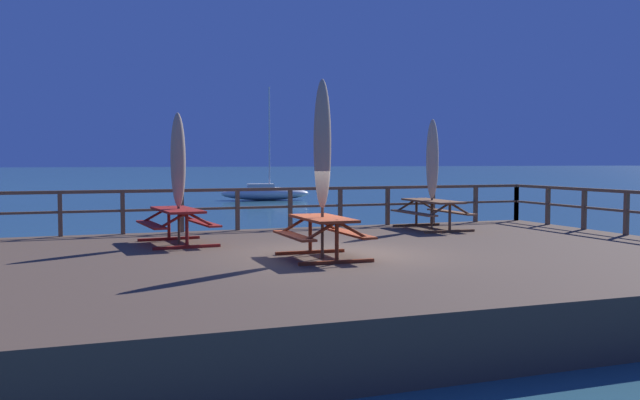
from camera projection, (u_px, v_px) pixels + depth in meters
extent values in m
plane|color=#2D5B6B|center=(334.00, 300.00, 13.20)|extent=(600.00, 600.00, 0.00)
cube|color=brown|center=(334.00, 277.00, 13.17)|extent=(16.03, 10.44, 0.89)
cube|color=brown|center=(264.00, 189.00, 17.84)|extent=(15.73, 0.09, 0.08)
cube|color=brown|center=(264.00, 207.00, 17.87)|extent=(15.73, 0.07, 0.06)
cube|color=brown|center=(60.00, 214.00, 16.17)|extent=(0.10, 0.10, 1.05)
cube|color=brown|center=(123.00, 213.00, 16.65)|extent=(0.10, 0.10, 1.05)
cube|color=brown|center=(182.00, 211.00, 17.14)|extent=(0.10, 0.10, 1.05)
cube|color=brown|center=(237.00, 210.00, 17.63)|extent=(0.10, 0.10, 1.05)
cube|color=brown|center=(290.00, 209.00, 18.12)|extent=(0.10, 0.10, 1.05)
cube|color=brown|center=(340.00, 207.00, 18.60)|extent=(0.10, 0.10, 1.05)
cube|color=brown|center=(388.00, 206.00, 19.09)|extent=(0.10, 0.10, 1.05)
cube|color=brown|center=(433.00, 205.00, 19.58)|extent=(0.10, 0.10, 1.05)
cube|color=brown|center=(476.00, 204.00, 20.07)|extent=(0.10, 0.10, 1.05)
cube|color=brown|center=(516.00, 203.00, 20.55)|extent=(0.10, 0.10, 1.05)
cube|color=brown|center=(626.00, 213.00, 16.48)|extent=(0.10, 0.10, 1.05)
cube|color=brown|center=(584.00, 209.00, 17.84)|extent=(0.10, 0.10, 1.05)
cube|color=brown|center=(548.00, 206.00, 19.19)|extent=(0.10, 0.10, 1.05)
cube|color=brown|center=(516.00, 203.00, 20.55)|extent=(0.10, 0.10, 1.05)
cube|color=#993819|center=(323.00, 218.00, 12.50)|extent=(0.76, 1.77, 0.05)
cube|color=#993819|center=(351.00, 234.00, 12.70)|extent=(0.28, 1.77, 0.04)
cube|color=#993819|center=(294.00, 236.00, 12.32)|extent=(0.28, 1.77, 0.04)
cube|color=maroon|center=(337.00, 262.00, 11.87)|extent=(1.40, 0.08, 0.06)
cylinder|color=maroon|center=(337.00, 243.00, 11.85)|extent=(0.07, 0.07, 0.74)
cylinder|color=maroon|center=(352.00, 230.00, 11.94)|extent=(0.63, 0.06, 0.37)
cylinder|color=maroon|center=(322.00, 231.00, 11.75)|extent=(0.63, 0.06, 0.37)
cube|color=maroon|center=(310.00, 252.00, 13.20)|extent=(1.40, 0.08, 0.06)
cylinder|color=maroon|center=(310.00, 235.00, 13.18)|extent=(0.07, 0.07, 0.74)
cylinder|color=maroon|center=(324.00, 223.00, 13.26)|extent=(0.63, 0.06, 0.37)
cylinder|color=maroon|center=(296.00, 224.00, 13.07)|extent=(0.63, 0.06, 0.37)
cube|color=maroon|center=(177.00, 210.00, 14.67)|extent=(0.94, 2.07, 0.05)
cube|color=maroon|center=(203.00, 223.00, 14.93)|extent=(0.46, 2.03, 0.04)
cube|color=maroon|center=(151.00, 225.00, 14.45)|extent=(0.46, 2.03, 0.04)
cube|color=maroon|center=(187.00, 247.00, 13.97)|extent=(1.40, 0.20, 0.06)
cylinder|color=maroon|center=(187.00, 230.00, 13.95)|extent=(0.07, 0.07, 0.74)
cylinder|color=maroon|center=(200.00, 219.00, 14.05)|extent=(0.63, 0.11, 0.37)
cylinder|color=maroon|center=(173.00, 220.00, 13.82)|extent=(0.63, 0.11, 0.37)
cube|color=maroon|center=(169.00, 239.00, 15.46)|extent=(1.40, 0.20, 0.06)
cylinder|color=maroon|center=(169.00, 224.00, 15.44)|extent=(0.07, 0.07, 0.74)
cylinder|color=maroon|center=(181.00, 214.00, 15.55)|extent=(0.63, 0.11, 0.37)
cylinder|color=maroon|center=(156.00, 214.00, 15.31)|extent=(0.63, 0.11, 0.37)
cube|color=brown|center=(432.00, 201.00, 17.90)|extent=(0.79, 2.18, 0.05)
cube|color=brown|center=(451.00, 212.00, 18.10)|extent=(0.31, 2.17, 0.04)
cube|color=brown|center=(413.00, 213.00, 17.74)|extent=(0.31, 2.17, 0.04)
cube|color=brown|center=(450.00, 231.00, 17.09)|extent=(1.40, 0.10, 0.06)
cylinder|color=brown|center=(450.00, 218.00, 17.07)|extent=(0.07, 0.07, 0.74)
cylinder|color=brown|center=(460.00, 209.00, 17.15)|extent=(0.63, 0.06, 0.37)
cylinder|color=brown|center=(440.00, 209.00, 16.97)|extent=(0.63, 0.06, 0.37)
cube|color=brown|center=(416.00, 225.00, 18.80)|extent=(1.40, 0.10, 0.06)
cylinder|color=brown|center=(416.00, 213.00, 18.78)|extent=(0.07, 0.07, 0.74)
cylinder|color=brown|center=(426.00, 204.00, 18.86)|extent=(0.63, 0.06, 0.37)
cylinder|color=brown|center=(407.00, 205.00, 18.67)|extent=(0.63, 0.06, 0.37)
cylinder|color=#4C3828|center=(322.00, 174.00, 12.43)|extent=(0.06, 0.06, 3.10)
ellipsoid|color=tan|center=(322.00, 144.00, 12.40)|extent=(0.32, 0.32, 2.36)
cylinder|color=#685B4C|center=(322.00, 154.00, 12.41)|extent=(0.21, 0.21, 0.05)
cone|color=#4C3828|center=(322.00, 85.00, 12.34)|extent=(0.10, 0.10, 0.14)
cylinder|color=#4C3828|center=(178.00, 182.00, 14.64)|extent=(0.06, 0.06, 2.67)
ellipsoid|color=tan|center=(178.00, 160.00, 14.61)|extent=(0.32, 0.32, 2.03)
cylinder|color=#685B4C|center=(178.00, 167.00, 14.62)|extent=(0.21, 0.21, 0.05)
cone|color=#4C3828|center=(178.00, 116.00, 14.56)|extent=(0.10, 0.10, 0.14)
cylinder|color=#4C3828|center=(432.00, 177.00, 17.79)|extent=(0.06, 0.06, 2.72)
ellipsoid|color=#CCB793|center=(432.00, 159.00, 17.76)|extent=(0.32, 0.32, 2.07)
cylinder|color=#7A6E58|center=(432.00, 165.00, 17.77)|extent=(0.21, 0.21, 0.05)
cone|color=#4C3828|center=(433.00, 122.00, 17.71)|extent=(0.10, 0.10, 0.14)
ellipsoid|color=white|center=(265.00, 194.00, 46.72)|extent=(6.21, 2.75, 0.90)
cube|color=silver|center=(261.00, 186.00, 46.64)|extent=(1.97, 1.40, 0.36)
cylinder|color=silver|center=(269.00, 138.00, 46.55)|extent=(0.10, 0.10, 7.00)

